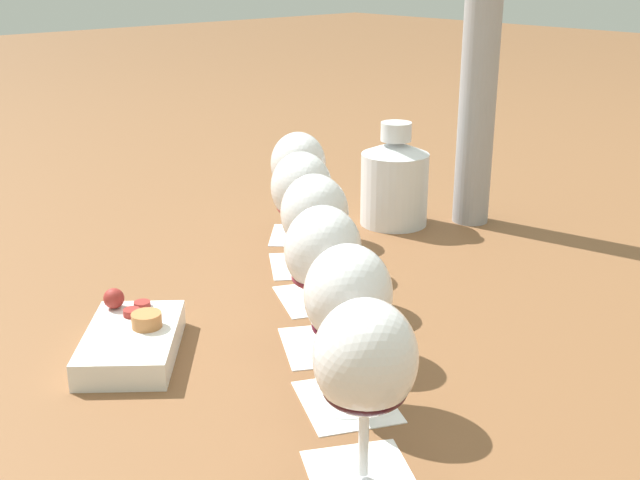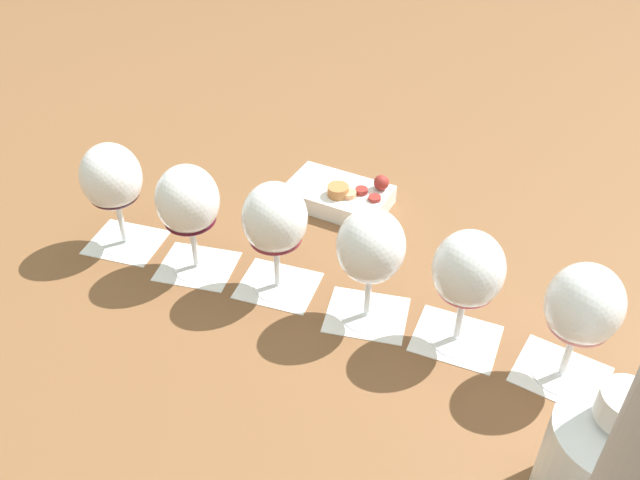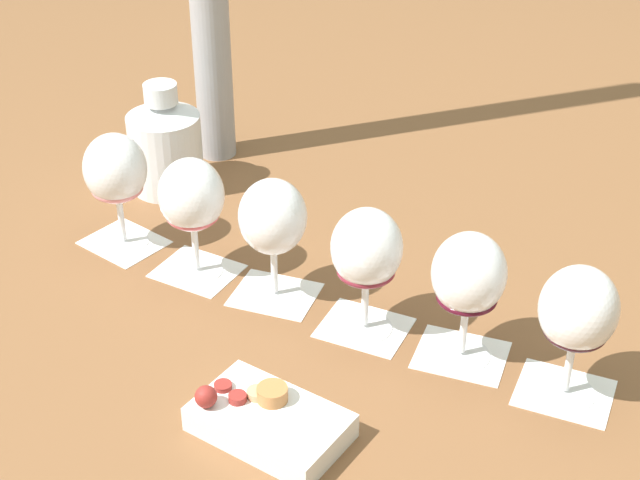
{
  "view_description": "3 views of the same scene",
  "coord_description": "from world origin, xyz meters",
  "px_view_note": "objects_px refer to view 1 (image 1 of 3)",
  "views": [
    {
      "loc": [
        0.67,
        -0.61,
        0.43
      ],
      "look_at": [
        -0.0,
        0.0,
        0.11
      ],
      "focal_mm": 45.0,
      "sensor_mm": 36.0,
      "label": 1
    },
    {
      "loc": [
        0.14,
        0.67,
        0.65
      ],
      "look_at": [
        -0.0,
        0.0,
        0.11
      ],
      "focal_mm": 38.0,
      "sensor_mm": 36.0,
      "label": 2
    },
    {
      "loc": [
        -0.11,
        -1.02,
        0.75
      ],
      "look_at": [
        -0.0,
        0.0,
        0.11
      ],
      "focal_mm": 55.0,
      "sensor_mm": 36.0,
      "label": 3
    }
  ],
  "objects_px": {
    "wine_glass_1": "(301,192)",
    "wine_glass_3": "(323,256)",
    "wine_glass_4": "(348,301)",
    "snack_dish": "(132,340)",
    "wine_glass_2": "(314,219)",
    "wine_glass_0": "(298,169)",
    "wine_glass_5": "(365,366)",
    "ceramic_vase": "(395,181)"
  },
  "relations": [
    {
      "from": "wine_glass_2",
      "to": "snack_dish",
      "type": "bearing_deg",
      "value": -95.29
    },
    {
      "from": "wine_glass_3",
      "to": "wine_glass_4",
      "type": "relative_size",
      "value": 1.0
    },
    {
      "from": "wine_glass_2",
      "to": "snack_dish",
      "type": "relative_size",
      "value": 0.88
    },
    {
      "from": "wine_glass_1",
      "to": "wine_glass_2",
      "type": "xyz_separation_m",
      "value": [
        0.1,
        -0.07,
        -0.0
      ]
    },
    {
      "from": "wine_glass_3",
      "to": "wine_glass_1",
      "type": "bearing_deg",
      "value": 144.43
    },
    {
      "from": "wine_glass_3",
      "to": "wine_glass_4",
      "type": "xyz_separation_m",
      "value": [
        0.11,
        -0.07,
        0.0
      ]
    },
    {
      "from": "wine_glass_3",
      "to": "ceramic_vase",
      "type": "distance_m",
      "value": 0.47
    },
    {
      "from": "wine_glass_2",
      "to": "wine_glass_3",
      "type": "height_order",
      "value": "same"
    },
    {
      "from": "wine_glass_0",
      "to": "wine_glass_4",
      "type": "relative_size",
      "value": 1.0
    },
    {
      "from": "wine_glass_0",
      "to": "ceramic_vase",
      "type": "bearing_deg",
      "value": 69.66
    },
    {
      "from": "ceramic_vase",
      "to": "snack_dish",
      "type": "relative_size",
      "value": 0.91
    },
    {
      "from": "wine_glass_1",
      "to": "wine_glass_4",
      "type": "height_order",
      "value": "same"
    },
    {
      "from": "wine_glass_1",
      "to": "wine_glass_3",
      "type": "distance_m",
      "value": 0.26
    },
    {
      "from": "wine_glass_5",
      "to": "ceramic_vase",
      "type": "height_order",
      "value": "ceramic_vase"
    },
    {
      "from": "wine_glass_2",
      "to": "snack_dish",
      "type": "xyz_separation_m",
      "value": [
        -0.02,
        -0.26,
        -0.09
      ]
    },
    {
      "from": "wine_glass_1",
      "to": "wine_glass_2",
      "type": "height_order",
      "value": "same"
    },
    {
      "from": "wine_glass_0",
      "to": "wine_glass_5",
      "type": "relative_size",
      "value": 1.0
    },
    {
      "from": "wine_glass_2",
      "to": "wine_glass_3",
      "type": "distance_m",
      "value": 0.14
    },
    {
      "from": "wine_glass_2",
      "to": "wine_glass_3",
      "type": "relative_size",
      "value": 1.0
    },
    {
      "from": "wine_glass_5",
      "to": "wine_glass_0",
      "type": "bearing_deg",
      "value": 144.14
    },
    {
      "from": "wine_glass_5",
      "to": "snack_dish",
      "type": "relative_size",
      "value": 0.88
    },
    {
      "from": "wine_glass_2",
      "to": "wine_glass_4",
      "type": "xyz_separation_m",
      "value": [
        0.22,
        -0.15,
        0.0
      ]
    },
    {
      "from": "wine_glass_5",
      "to": "snack_dish",
      "type": "bearing_deg",
      "value": -175.18
    },
    {
      "from": "wine_glass_3",
      "to": "wine_glass_5",
      "type": "distance_m",
      "value": 0.26
    },
    {
      "from": "wine_glass_5",
      "to": "snack_dish",
      "type": "xyz_separation_m",
      "value": [
        -0.34,
        -0.03,
        -0.09
      ]
    },
    {
      "from": "wine_glass_0",
      "to": "wine_glass_4",
      "type": "bearing_deg",
      "value": -35.36
    },
    {
      "from": "wine_glass_4",
      "to": "wine_glass_2",
      "type": "bearing_deg",
      "value": 145.33
    },
    {
      "from": "wine_glass_2",
      "to": "wine_glass_3",
      "type": "bearing_deg",
      "value": -37.84
    },
    {
      "from": "wine_glass_3",
      "to": "wine_glass_5",
      "type": "relative_size",
      "value": 1.0
    },
    {
      "from": "wine_glass_4",
      "to": "snack_dish",
      "type": "distance_m",
      "value": 0.28
    },
    {
      "from": "wine_glass_2",
      "to": "wine_glass_4",
      "type": "bearing_deg",
      "value": -34.67
    },
    {
      "from": "wine_glass_4",
      "to": "wine_glass_5",
      "type": "xyz_separation_m",
      "value": [
        0.1,
        -0.08,
        -0.0
      ]
    },
    {
      "from": "wine_glass_0",
      "to": "wine_glass_1",
      "type": "height_order",
      "value": "same"
    },
    {
      "from": "wine_glass_0",
      "to": "wine_glass_4",
      "type": "distance_m",
      "value": 0.52
    },
    {
      "from": "wine_glass_0",
      "to": "snack_dish",
      "type": "xyz_separation_m",
      "value": [
        0.18,
        -0.41,
        -0.1
      ]
    },
    {
      "from": "wine_glass_0",
      "to": "snack_dish",
      "type": "relative_size",
      "value": 0.88
    },
    {
      "from": "wine_glass_3",
      "to": "wine_glass_5",
      "type": "bearing_deg",
      "value": -34.59
    },
    {
      "from": "wine_glass_0",
      "to": "wine_glass_3",
      "type": "height_order",
      "value": "same"
    },
    {
      "from": "wine_glass_1",
      "to": "wine_glass_5",
      "type": "relative_size",
      "value": 1.0
    },
    {
      "from": "wine_glass_5",
      "to": "ceramic_vase",
      "type": "xyz_separation_m",
      "value": [
        -0.47,
        0.54,
        -0.04
      ]
    },
    {
      "from": "wine_glass_1",
      "to": "wine_glass_3",
      "type": "relative_size",
      "value": 1.0
    },
    {
      "from": "wine_glass_3",
      "to": "wine_glass_4",
      "type": "distance_m",
      "value": 0.13
    }
  ]
}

